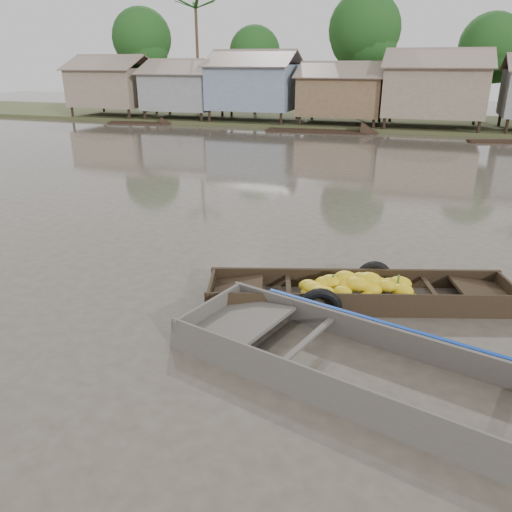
% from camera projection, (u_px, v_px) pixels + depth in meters
% --- Properties ---
extents(ground, '(120.00, 120.00, 0.00)m').
position_uv_depth(ground, '(275.00, 312.00, 9.73)').
color(ground, '#453E35').
rests_on(ground, ground).
extents(riverbank, '(120.00, 12.47, 10.22)m').
position_uv_depth(riverbank, '(443.00, 83.00, 35.80)').
color(riverbank, '#384723').
rests_on(riverbank, ground).
extents(banana_boat, '(6.30, 3.23, 0.89)m').
position_uv_depth(banana_boat, '(354.00, 293.00, 10.11)').
color(banana_boat, black).
rests_on(banana_boat, ground).
extents(viewer_boat, '(8.16, 4.12, 0.64)m').
position_uv_depth(viewer_boat, '(420.00, 394.00, 7.23)').
color(viewer_boat, '#4A433E').
rests_on(viewer_boat, ground).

